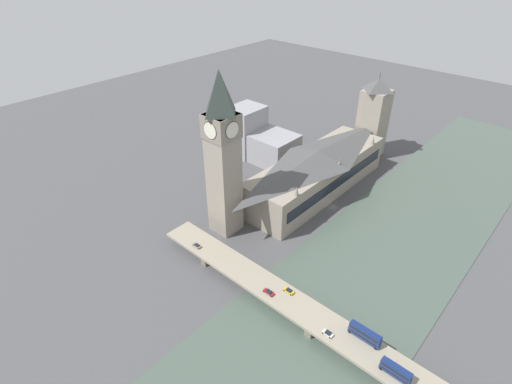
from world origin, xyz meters
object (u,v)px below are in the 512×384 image
victoria_tower (373,118)px  car_northbound_mid (197,246)px  double_decker_bus_mid (396,371)px  car_northbound_lead (328,333)px  parliament_hall (317,171)px  car_southbound_tail (289,291)px  double_decker_bus_lead (365,334)px  clock_tower (223,153)px  road_bridge (317,320)px  car_northbound_tail (269,292)px

victoria_tower → car_northbound_mid: (7.69, 145.97, -19.43)m
double_decker_bus_mid → car_northbound_lead: 24.95m
parliament_hall → car_southbound_tail: parliament_hall is taller
victoria_tower → double_decker_bus_lead: size_ratio=4.65×
clock_tower → double_decker_bus_lead: size_ratio=6.75×
double_decker_bus_mid → car_southbound_tail: size_ratio=2.30×
clock_tower → road_bridge: (-69.70, 20.95, -38.29)m
double_decker_bus_lead → double_decker_bus_mid: (-14.32, 5.82, -0.19)m
double_decker_bus_mid → car_northbound_lead: (24.85, 1.12, -1.92)m
road_bridge → car_northbound_mid: 64.32m
road_bridge → car_northbound_lead: size_ratio=40.84×
double_decker_bus_lead → double_decker_bus_mid: double_decker_bus_lead is taller
clock_tower → car_northbound_tail: bearing=154.0°
double_decker_bus_lead → victoria_tower: bearing=-62.0°
double_decker_bus_lead → car_northbound_lead: size_ratio=2.97×
car_northbound_lead → car_northbound_mid: car_northbound_mid is taller
road_bridge → clock_tower: bearing=-16.7°
car_northbound_tail → road_bridge: bearing=-172.8°
clock_tower → victoria_tower: bearing=-96.2°
parliament_hall → car_northbound_lead: 105.96m
double_decker_bus_mid → car_northbound_tail: bearing=0.3°
parliament_hall → car_northbound_mid: size_ratio=22.68×
clock_tower → parliament_hall: bearing=-102.4°
clock_tower → road_bridge: bearing=163.3°
double_decker_bus_mid → car_northbound_tail: size_ratio=2.20×
car_northbound_lead → car_southbound_tail: (22.89, -6.69, 0.01)m
victoria_tower → clock_tower: bearing=83.8°
road_bridge → double_decker_bus_mid: size_ratio=15.96×
double_decker_bus_lead → car_northbound_tail: size_ratio=2.55×
clock_tower → car_northbound_mid: size_ratio=18.37×
clock_tower → car_northbound_lead: clock_tower is taller
parliament_hall → car_southbound_tail: bearing=117.6°
parliament_hall → double_decker_bus_mid: parliament_hall is taller
victoria_tower → car_northbound_tail: bearing=103.6°
car_northbound_tail → car_southbound_tail: car_northbound_tail is taller
parliament_hall → car_northbound_tail: bearing=112.8°
car_northbound_lead → double_decker_bus_mid: bearing=-177.4°
road_bridge → double_decker_bus_lead: size_ratio=13.74×
road_bridge → car_northbound_mid: (64.23, 3.08, 1.69)m
double_decker_bus_lead → car_southbound_tail: size_ratio=2.67×
double_decker_bus_lead → road_bridge: bearing=11.1°
car_northbound_lead → clock_tower: bearing=-17.7°
clock_tower → car_northbound_lead: size_ratio=20.07×
double_decker_bus_lead → car_southbound_tail: 33.49m
car_northbound_mid → car_northbound_tail: bearing=-179.5°
car_northbound_lead → car_northbound_tail: bearing=-1.6°
car_northbound_lead → car_northbound_tail: car_northbound_tail is taller
parliament_hall → car_southbound_tail: (-40.63, 77.87, -6.44)m
parliament_hall → car_northbound_mid: (7.75, 84.16, -6.45)m
double_decker_bus_mid → car_northbound_lead: double_decker_bus_mid is taller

